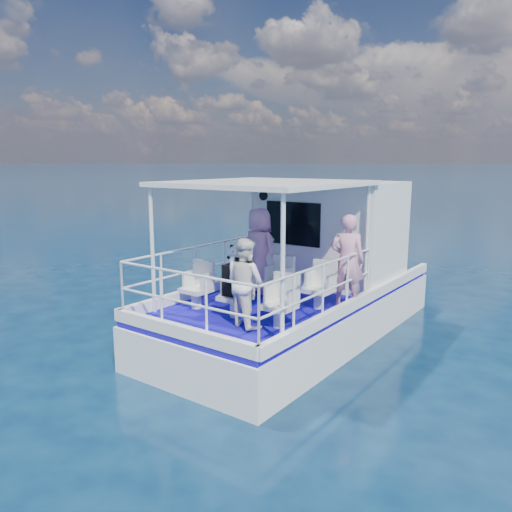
# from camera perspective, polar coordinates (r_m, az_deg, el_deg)

# --- Properties ---
(ground) EXTENTS (2000.00, 2000.00, 0.00)m
(ground) POSITION_cam_1_polar(r_m,az_deg,el_deg) (9.76, 1.74, -10.41)
(ground) COLOR #071F3A
(ground) RESTS_ON ground
(hull) EXTENTS (3.00, 7.00, 1.60)m
(hull) POSITION_cam_1_polar(r_m,az_deg,el_deg) (10.55, 4.85, -8.80)
(hull) COLOR white
(hull) RESTS_ON ground
(deck) EXTENTS (2.90, 6.90, 0.10)m
(deck) POSITION_cam_1_polar(r_m,az_deg,el_deg) (10.30, 4.92, -4.34)
(deck) COLOR #150BA0
(deck) RESTS_ON hull
(cabin) EXTENTS (2.85, 2.00, 2.20)m
(cabin) POSITION_cam_1_polar(r_m,az_deg,el_deg) (11.18, 8.48, 2.80)
(cabin) COLOR white
(cabin) RESTS_ON deck
(canopy) EXTENTS (3.00, 3.20, 0.08)m
(canopy) POSITION_cam_1_polar(r_m,az_deg,el_deg) (8.95, 1.12, 8.29)
(canopy) COLOR white
(canopy) RESTS_ON cabin
(canopy_posts) EXTENTS (2.77, 2.97, 2.20)m
(canopy_posts) POSITION_cam_1_polar(r_m,az_deg,el_deg) (9.03, 0.91, 1.04)
(canopy_posts) COLOR white
(canopy_posts) RESTS_ON deck
(railings) EXTENTS (2.84, 3.59, 1.00)m
(railings) POSITION_cam_1_polar(r_m,az_deg,el_deg) (8.89, -0.31, -3.06)
(railings) COLOR white
(railings) RESTS_ON deck
(seat_port_fwd) EXTENTS (0.48, 0.46, 0.38)m
(seat_port_fwd) POSITION_cam_1_polar(r_m,az_deg,el_deg) (10.09, -1.81, -3.21)
(seat_port_fwd) COLOR silver
(seat_port_fwd) RESTS_ON deck
(seat_center_fwd) EXTENTS (0.48, 0.46, 0.38)m
(seat_center_fwd) POSITION_cam_1_polar(r_m,az_deg,el_deg) (9.58, 2.45, -3.97)
(seat_center_fwd) COLOR silver
(seat_center_fwd) RESTS_ON deck
(seat_stbd_fwd) EXTENTS (0.48, 0.46, 0.38)m
(seat_stbd_fwd) POSITION_cam_1_polar(r_m,az_deg,el_deg) (9.13, 7.17, -4.79)
(seat_stbd_fwd) COLOR silver
(seat_stbd_fwd) RESTS_ON deck
(seat_port_aft) EXTENTS (0.48, 0.46, 0.38)m
(seat_port_aft) POSITION_cam_1_polar(r_m,az_deg,el_deg) (9.14, -6.84, -4.77)
(seat_port_aft) COLOR silver
(seat_port_aft) RESTS_ON deck
(seat_center_aft) EXTENTS (0.48, 0.46, 0.38)m
(seat_center_aft) POSITION_cam_1_polar(r_m,az_deg,el_deg) (8.57, -2.40, -5.75)
(seat_center_aft) COLOR silver
(seat_center_aft) RESTS_ON deck
(seat_stbd_aft) EXTENTS (0.48, 0.46, 0.38)m
(seat_stbd_aft) POSITION_cam_1_polar(r_m,az_deg,el_deg) (8.06, 2.64, -6.82)
(seat_stbd_aft) COLOR silver
(seat_stbd_aft) RESTS_ON deck
(passenger_port_fwd) EXTENTS (0.72, 0.57, 1.72)m
(passenger_port_fwd) POSITION_cam_1_polar(r_m,az_deg,el_deg) (10.02, 0.36, 0.62)
(passenger_port_fwd) COLOR pink
(passenger_port_fwd) RESTS_ON deck
(passenger_stbd_fwd) EXTENTS (0.72, 0.59, 1.71)m
(passenger_stbd_fwd) POSITION_cam_1_polar(r_m,az_deg,el_deg) (9.17, 10.38, -0.55)
(passenger_stbd_fwd) COLOR pink
(passenger_stbd_fwd) RESTS_ON deck
(passenger_stbd_aft) EXTENTS (0.82, 0.71, 1.45)m
(passenger_stbd_aft) POSITION_cam_1_polar(r_m,az_deg,el_deg) (7.98, -1.22, -3.02)
(passenger_stbd_aft) COLOR white
(passenger_stbd_aft) RESTS_ON deck
(backpack_port) EXTENTS (0.29, 0.16, 0.38)m
(backpack_port) POSITION_cam_1_polar(r_m,az_deg,el_deg) (10.02, -2.01, -1.07)
(backpack_port) COLOR black
(backpack_port) RESTS_ON seat_port_fwd
(backpack_center) EXTENTS (0.35, 0.20, 0.53)m
(backpack_center) POSITION_cam_1_polar(r_m,az_deg,el_deg) (8.42, -2.59, -2.85)
(backpack_center) COLOR black
(backpack_center) RESTS_ON seat_center_aft
(compact_camera) EXTENTS (0.09, 0.06, 0.06)m
(compact_camera) POSITION_cam_1_polar(r_m,az_deg,el_deg) (9.98, -2.07, 0.17)
(compact_camera) COLOR black
(compact_camera) RESTS_ON backpack_port
(panda) EXTENTS (0.22, 0.18, 0.34)m
(panda) POSITION_cam_1_polar(r_m,az_deg,el_deg) (8.33, -2.45, 0.08)
(panda) COLOR white
(panda) RESTS_ON backpack_center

